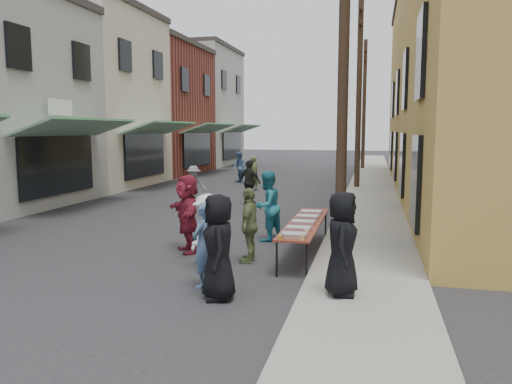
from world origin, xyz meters
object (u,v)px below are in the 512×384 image
Objects in this scene: catering_tray_sausage at (294,235)px; guest_front_a at (218,247)px; utility_pole_near at (344,58)px; utility_pole_mid at (359,94)px; guest_front_c at (267,206)px; server at (342,244)px; utility_pole_far at (364,105)px; serving_table at (305,223)px.

catering_tray_sausage is 1.95m from guest_front_a.
utility_pole_near is 18.00× the size of catering_tray_sausage.
guest_front_c is (-1.84, -12.01, -3.61)m from utility_pole_mid.
server is at bearing 53.74° from guest_front_c.
server is at bearing -89.40° from utility_pole_far.
guest_front_c reaches higher than guest_front_a.
utility_pole_far is 5.06× the size of guest_front_c.
utility_pole_mid is at bearing -162.44° from guest_front_c.
utility_pole_mid is (0.00, 12.00, 0.00)m from utility_pole_near.
utility_pole_far is 5.07× the size of guest_front_a.
serving_table is 1.65m from guest_front_c.
server reaches higher than guest_front_c.
serving_table is at bearing 140.33° from guest_front_a.
catering_tray_sausage is at bearing 126.18° from guest_front_a.
catering_tray_sausage is 3.06m from guest_front_c.
guest_front_c is (-1.84, -24.01, -3.61)m from utility_pole_far.
serving_table is 1.65m from catering_tray_sausage.
utility_pole_far is 2.25× the size of serving_table.
utility_pole_mid is at bearing 87.28° from catering_tray_sausage.
guest_front_a is 1.00× the size of guest_front_c.
utility_pole_mid is at bearing 151.19° from guest_front_a.
utility_pole_near is 5.07× the size of guest_front_a.
catering_tray_sausage is (-0.71, -26.85, -3.71)m from utility_pole_far.
guest_front_c is at bearing 26.98° from server.
serving_table is at bearing 90.00° from catering_tray_sausage.
guest_front_a is at bearing -120.90° from catering_tray_sausage.
serving_table is at bearing -91.60° from utility_pole_far.
utility_pole_far is 25.49m from serving_table.
utility_pole_mid is at bearing 90.00° from utility_pole_near.
guest_front_c is 1.03× the size of server.
guest_front_c is (-0.14, 4.51, 0.00)m from guest_front_a.
utility_pole_far is 28.80m from guest_front_a.
catering_tray_sausage is at bearing -90.00° from serving_table.
utility_pole_far reaches higher than guest_front_a.
utility_pole_mid is 5.22× the size of server.
utility_pole_mid is 13.75m from serving_table.
utility_pole_far reaches higher than server.
guest_front_a is (-1.70, -28.52, -3.61)m from utility_pole_far.
utility_pole_mid is 5.06× the size of guest_front_c.
guest_front_a is at bearing 100.52° from server.
utility_pole_mid is 5.07× the size of guest_front_a.
guest_front_a is (-1.00, -3.32, 0.17)m from serving_table.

